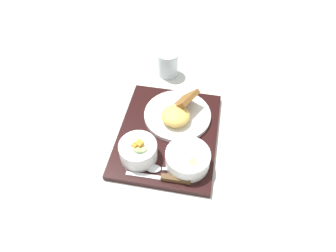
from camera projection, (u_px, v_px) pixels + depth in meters
name	position (u px, v px, depth m)	size (l,w,h in m)	color
ground_plane	(168.00, 136.00, 0.96)	(4.00, 4.00, 0.00)	silver
serving_tray	(168.00, 134.00, 0.95)	(0.41, 0.35, 0.02)	black
bowl_salad	(138.00, 150.00, 0.86)	(0.11, 0.11, 0.07)	white
bowl_soup	(188.00, 158.00, 0.85)	(0.13, 0.13, 0.05)	white
plate_main	(178.00, 114.00, 0.97)	(0.22, 0.22, 0.08)	white
knife	(171.00, 179.00, 0.83)	(0.04, 0.19, 0.02)	silver
spoon	(167.00, 169.00, 0.85)	(0.05, 0.15, 0.01)	silver
glass_water	(168.00, 65.00, 1.12)	(0.08, 0.08, 0.10)	silver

